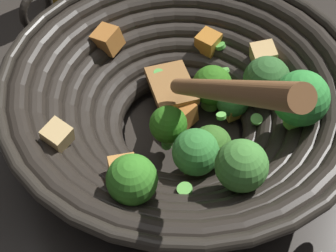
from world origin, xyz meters
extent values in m
plane|color=#332D28|center=(0.00, 0.00, 0.00)|extent=(4.00, 4.00, 0.00)
cylinder|color=black|center=(0.00, 0.00, 0.01)|extent=(0.14, 0.14, 0.01)
torus|color=black|center=(0.00, 0.00, 0.02)|extent=(0.20, 0.20, 0.03)
torus|color=black|center=(0.00, 0.00, 0.03)|extent=(0.23, 0.23, 0.03)
torus|color=black|center=(0.00, 0.00, 0.05)|extent=(0.26, 0.26, 0.03)
torus|color=black|center=(0.00, 0.00, 0.06)|extent=(0.29, 0.29, 0.03)
torus|color=black|center=(0.00, 0.00, 0.07)|extent=(0.32, 0.32, 0.03)
torus|color=black|center=(0.00, 0.00, 0.08)|extent=(0.35, 0.35, 0.03)
torus|color=black|center=(0.00, 0.00, 0.09)|extent=(0.38, 0.38, 0.03)
torus|color=#29251F|center=(0.00, 0.00, 0.10)|extent=(0.40, 0.40, 0.01)
torus|color=black|center=(0.01, 0.21, 0.10)|extent=(0.05, 0.01, 0.05)
cylinder|color=#5E953A|center=(-0.07, -0.10, 0.07)|extent=(0.02, 0.02, 0.02)
sphere|color=#4B953C|center=(-0.07, -0.10, 0.10)|extent=(0.05, 0.05, 0.05)
cylinder|color=#66AC3C|center=(-0.05, -0.04, 0.03)|extent=(0.03, 0.03, 0.02)
sphere|color=#3B8D3C|center=(-0.05, -0.04, 0.06)|extent=(0.05, 0.05, 0.05)
cylinder|color=#78BE4E|center=(0.05, -0.01, 0.02)|extent=(0.03, 0.03, 0.02)
sphere|color=#32711B|center=(0.05, -0.01, 0.05)|extent=(0.05, 0.05, 0.05)
cylinder|color=#659D39|center=(-0.03, -0.05, 0.02)|extent=(0.02, 0.02, 0.02)
sphere|color=#3D7328|center=(-0.03, -0.05, 0.05)|extent=(0.04, 0.04, 0.04)
cylinder|color=#6FB054|center=(-0.03, 0.00, 0.03)|extent=(0.02, 0.02, 0.02)
sphere|color=#2E6F19|center=(-0.03, 0.00, 0.06)|extent=(0.04, 0.04, 0.04)
cylinder|color=#82BC50|center=(0.07, -0.07, 0.05)|extent=(0.03, 0.03, 0.02)
sphere|color=#34672F|center=(0.07, -0.07, 0.08)|extent=(0.05, 0.05, 0.05)
cylinder|color=#74B04B|center=(0.03, -0.12, 0.07)|extent=(0.03, 0.03, 0.02)
sphere|color=green|center=(0.03, -0.12, 0.11)|extent=(0.06, 0.06, 0.06)
cylinder|color=#599F3C|center=(-0.14, -0.02, 0.07)|extent=(0.03, 0.03, 0.02)
sphere|color=#3B8927|center=(-0.14, -0.02, 0.10)|extent=(0.05, 0.05, 0.05)
cylinder|color=olive|center=(0.05, -0.04, 0.02)|extent=(0.03, 0.02, 0.02)
sphere|color=#377635|center=(0.05, -0.04, 0.04)|extent=(0.04, 0.04, 0.04)
cube|color=orange|center=(0.03, 0.13, 0.08)|extent=(0.03, 0.03, 0.04)
cube|color=#D18B43|center=(-0.12, 0.00, 0.08)|extent=(0.04, 0.04, 0.03)
cube|color=#DCB572|center=(-0.13, 0.07, 0.10)|extent=(0.03, 0.03, 0.03)
cube|color=#E7BB74|center=(0.11, -0.05, 0.07)|extent=(0.04, 0.04, 0.03)
cube|color=orange|center=(0.11, 0.02, 0.06)|extent=(0.03, 0.03, 0.03)
cube|color=#CC7834|center=(0.01, 0.01, 0.03)|extent=(0.03, 0.04, 0.03)
cube|color=gold|center=(0.05, -0.04, 0.03)|extent=(0.03, 0.03, 0.02)
cylinder|color=#6BC651|center=(0.08, -0.01, 0.06)|extent=(0.02, 0.02, 0.01)
cylinder|color=#56B247|center=(-0.04, 0.00, 0.03)|extent=(0.02, 0.02, 0.01)
cylinder|color=#56B247|center=(0.11, 0.01, 0.06)|extent=(0.01, 0.01, 0.01)
cylinder|color=#6BC651|center=(-0.10, -0.06, 0.06)|extent=(0.02, 0.02, 0.01)
cylinder|color=#6BC651|center=(0.01, -0.04, 0.05)|extent=(0.02, 0.02, 0.01)
cylinder|color=#56B247|center=(0.04, 0.06, 0.05)|extent=(0.02, 0.02, 0.01)
cylinder|color=#6BC651|center=(0.03, -0.08, 0.04)|extent=(0.02, 0.02, 0.01)
cube|color=#9E6B38|center=(0.03, 0.03, 0.05)|extent=(0.08, 0.09, 0.01)
cylinder|color=#9B653B|center=(-0.06, -0.06, 0.17)|extent=(0.17, 0.18, 0.22)
sphere|color=silver|center=(0.26, 0.02, 0.02)|extent=(0.04, 0.04, 0.04)
camera|label=1|loc=(-0.32, -0.17, 0.47)|focal=50.81mm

